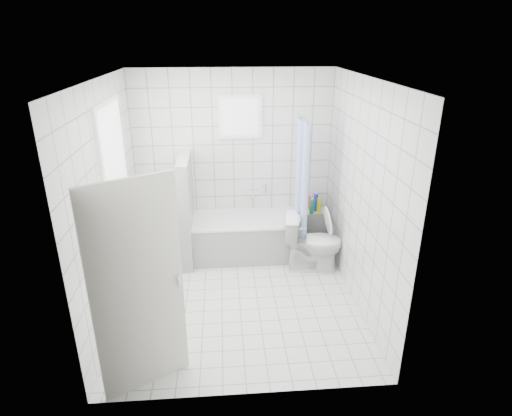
{
  "coord_description": "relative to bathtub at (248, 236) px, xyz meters",
  "views": [
    {
      "loc": [
        -0.15,
        -4.43,
        3.02
      ],
      "look_at": [
        0.23,
        0.35,
        1.05
      ],
      "focal_mm": 30.0,
      "sensor_mm": 36.0,
      "label": 1
    }
  ],
  "objects": [
    {
      "name": "ceiling",
      "position": [
        -0.17,
        -1.12,
        2.31
      ],
      "size": [
        3.0,
        3.0,
        0.0
      ],
      "primitive_type": "plane",
      "rotation": [
        3.14,
        0.0,
        0.0
      ],
      "color": "white",
      "rests_on": "ground"
    },
    {
      "name": "curtain_rod",
      "position": [
        0.72,
        -0.02,
        1.71
      ],
      "size": [
        0.02,
        0.8,
        0.02
      ],
      "primitive_type": "cylinder",
      "rotation": [
        1.57,
        0.0,
        0.0
      ],
      "color": "silver",
      "rests_on": "wall_back"
    },
    {
      "name": "wall_back",
      "position": [
        -0.17,
        0.38,
        1.01
      ],
      "size": [
        2.8,
        0.02,
        2.6
      ],
      "primitive_type": "cube",
      "color": "white",
      "rests_on": "ground"
    },
    {
      "name": "wall_front",
      "position": [
        -0.17,
        -2.62,
        1.01
      ],
      "size": [
        2.8,
        0.02,
        2.6
      ],
      "primitive_type": "cube",
      "color": "white",
      "rests_on": "ground"
    },
    {
      "name": "bathtub",
      "position": [
        0.0,
        0.0,
        0.0
      ],
      "size": [
        1.56,
        0.77,
        0.58
      ],
      "color": "white",
      "rests_on": "ground"
    },
    {
      "name": "sill_bottles",
      "position": [
        -1.47,
        -0.86,
        0.74
      ],
      "size": [
        0.17,
        0.74,
        0.31
      ],
      "color": "#CD66BF",
      "rests_on": "window_sill"
    },
    {
      "name": "ledge_bottles",
      "position": [
        1.01,
        0.23,
        0.38
      ],
      "size": [
        0.17,
        0.19,
        0.27
      ],
      "color": "yellow",
      "rests_on": "tiled_ledge"
    },
    {
      "name": "partition_wall",
      "position": [
        -0.84,
        -0.05,
        0.46
      ],
      "size": [
        0.15,
        0.85,
        1.5
      ],
      "primitive_type": "cube",
      "color": "white",
      "rests_on": "ground"
    },
    {
      "name": "wall_right",
      "position": [
        1.23,
        -1.12,
        1.01
      ],
      "size": [
        0.02,
        3.0,
        2.6
      ],
      "primitive_type": "cube",
      "color": "white",
      "rests_on": "ground"
    },
    {
      "name": "door",
      "position": [
        -1.07,
        -2.41,
        0.71
      ],
      "size": [
        0.72,
        0.43,
        2.0
      ],
      "primitive_type": "cube",
      "rotation": [
        0.0,
        0.0,
        -1.06
      ],
      "color": "silver",
      "rests_on": "ground"
    },
    {
      "name": "shower_curtain",
      "position": [
        0.72,
        -0.16,
        0.81
      ],
      "size": [
        0.14,
        0.48,
        1.78
      ],
      "primitive_type": null,
      "color": "#496ED6",
      "rests_on": "curtain_rod"
    },
    {
      "name": "window_sill",
      "position": [
        -1.48,
        -0.82,
        0.57
      ],
      "size": [
        0.18,
        1.02,
        0.08
      ],
      "primitive_type": "cube",
      "color": "white",
      "rests_on": "wall_left"
    },
    {
      "name": "wall_left",
      "position": [
        -1.57,
        -1.12,
        1.01
      ],
      "size": [
        0.02,
        3.0,
        2.6
      ],
      "primitive_type": "cube",
      "color": "white",
      "rests_on": "ground"
    },
    {
      "name": "toilet",
      "position": [
        0.86,
        -0.47,
        0.1
      ],
      "size": [
        0.83,
        0.54,
        0.79
      ],
      "primitive_type": "imported",
      "rotation": [
        0.0,
        0.0,
        1.43
      ],
      "color": "white",
      "rests_on": "ground"
    },
    {
      "name": "ground",
      "position": [
        -0.17,
        -1.12,
        -0.29
      ],
      "size": [
        3.0,
        3.0,
        0.0
      ],
      "primitive_type": "plane",
      "color": "white",
      "rests_on": "ground"
    },
    {
      "name": "window_back",
      "position": [
        -0.07,
        0.33,
        1.66
      ],
      "size": [
        0.5,
        0.01,
        0.5
      ],
      "primitive_type": "cube",
      "color": "white",
      "rests_on": "wall_back"
    },
    {
      "name": "tiled_ledge",
      "position": [
        0.99,
        0.25,
        -0.02
      ],
      "size": [
        0.4,
        0.24,
        0.55
      ],
      "primitive_type": "cube",
      "color": "white",
      "rests_on": "ground"
    },
    {
      "name": "window_left",
      "position": [
        -1.53,
        -0.82,
        1.31
      ],
      "size": [
        0.01,
        0.9,
        1.4
      ],
      "primitive_type": "cube",
      "color": "white",
      "rests_on": "wall_left"
    },
    {
      "name": "tub_faucet",
      "position": [
        0.1,
        0.33,
        0.56
      ],
      "size": [
        0.18,
        0.06,
        0.06
      ],
      "primitive_type": "cube",
      "color": "silver",
      "rests_on": "wall_back"
    }
  ]
}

